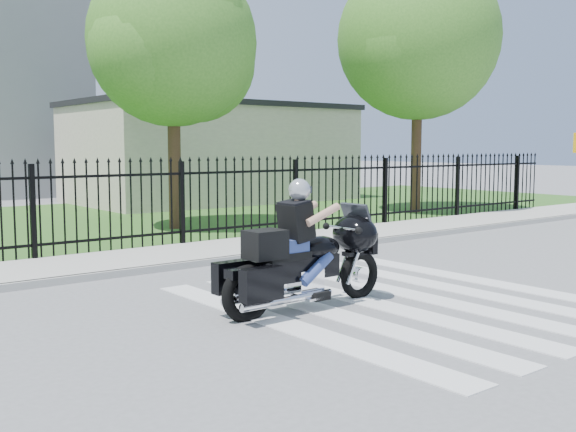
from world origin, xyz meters
TOP-DOWN VIEW (x-y plane):
  - ground at (0.00, 0.00)m, footprint 120.00×120.00m
  - crosswalk at (0.00, 0.00)m, footprint 5.00×5.50m
  - sidewalk at (0.00, 5.00)m, footprint 40.00×2.00m
  - curb at (0.00, 4.00)m, footprint 40.00×0.12m
  - grass_strip at (0.00, 12.00)m, footprint 40.00×12.00m
  - iron_fence at (0.00, 6.00)m, footprint 26.00×0.04m
  - tree_mid at (1.50, 9.00)m, footprint 4.20×4.20m
  - tree_right at (9.50, 8.00)m, footprint 5.00×5.00m
  - building_low at (7.00, 16.00)m, footprint 10.00×6.00m
  - building_low_roof at (7.00, 16.00)m, footprint 10.20×6.20m
  - motorcycle_rider at (-1.35, 0.50)m, footprint 2.63×0.78m

SIDE VIEW (x-z plane):
  - ground at x=0.00m, z-range 0.00..0.00m
  - crosswalk at x=0.00m, z-range 0.00..0.01m
  - grass_strip at x=0.00m, z-range 0.00..0.02m
  - sidewalk at x=0.00m, z-range 0.00..0.12m
  - curb at x=0.00m, z-range 0.00..0.12m
  - motorcycle_rider at x=-1.35m, z-range -0.16..1.58m
  - iron_fence at x=0.00m, z-range 0.00..1.80m
  - building_low at x=7.00m, z-range 0.00..3.50m
  - building_low_roof at x=7.00m, z-range 3.50..3.70m
  - tree_mid at x=1.50m, z-range 1.28..8.06m
  - tree_right at x=9.50m, z-range 1.44..9.34m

